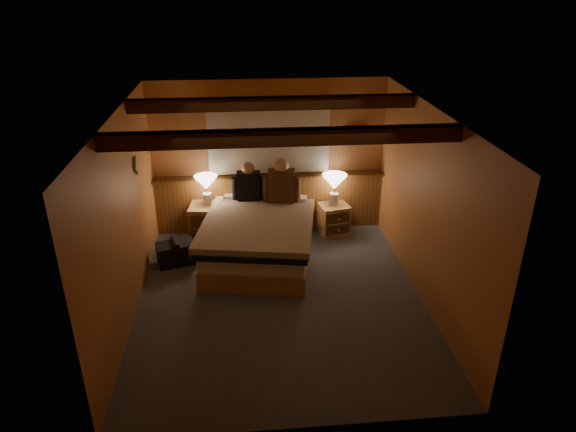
{
  "coord_description": "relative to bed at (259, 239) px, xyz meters",
  "views": [
    {
      "loc": [
        -0.43,
        -5.5,
        3.76
      ],
      "look_at": [
        0.14,
        0.4,
        0.97
      ],
      "focal_mm": 32.0,
      "sensor_mm": 36.0,
      "label": 1
    }
  ],
  "objects": [
    {
      "name": "wall_front",
      "position": [
        0.22,
        -3.12,
        0.86
      ],
      "size": [
        3.6,
        0.0,
        3.6
      ],
      "primitive_type": "plane",
      "rotation": [
        -1.57,
        0.0,
        0.0
      ],
      "color": "#C48446",
      "rests_on": "floor"
    },
    {
      "name": "ceiling_beams",
      "position": [
        0.22,
        -0.87,
        1.97
      ],
      "size": [
        3.6,
        1.65,
        0.16
      ],
      "color": "#4A2812",
      "rests_on": "ceiling"
    },
    {
      "name": "person_left",
      "position": [
        -0.11,
        0.72,
        0.56
      ],
      "size": [
        0.51,
        0.22,
        0.62
      ],
      "rotation": [
        0.0,
        0.0,
        -0.05
      ],
      "color": "black",
      "rests_on": "bed"
    },
    {
      "name": "framed_print",
      "position": [
        1.57,
        1.06,
        1.21
      ],
      "size": [
        0.3,
        0.04,
        0.25
      ],
      "color": "#A38451",
      "rests_on": "wall_back"
    },
    {
      "name": "nightstand_right",
      "position": [
        1.22,
        0.76,
        -0.1
      ],
      "size": [
        0.51,
        0.48,
        0.48
      ],
      "rotation": [
        0.0,
        0.0,
        0.21
      ],
      "color": "tan",
      "rests_on": "floor"
    },
    {
      "name": "wall_left",
      "position": [
        -1.58,
        -1.02,
        0.86
      ],
      "size": [
        0.0,
        4.2,
        4.2
      ],
      "primitive_type": "plane",
      "rotation": [
        1.57,
        0.0,
        1.57
      ],
      "color": "#C48446",
      "rests_on": "floor"
    },
    {
      "name": "person_right",
      "position": [
        0.37,
        0.61,
        0.59
      ],
      "size": [
        0.57,
        0.28,
        0.7
      ],
      "rotation": [
        0.0,
        0.0,
        -0.13
      ],
      "color": "#4E311F",
      "rests_on": "bed"
    },
    {
      "name": "lamp_left",
      "position": [
        -0.75,
        0.77,
        0.56
      ],
      "size": [
        0.35,
        0.35,
        0.46
      ],
      "color": "silver",
      "rests_on": "nightstand_left"
    },
    {
      "name": "coat_rail",
      "position": [
        -1.5,
        0.56,
        1.32
      ],
      "size": [
        0.05,
        0.55,
        0.24
      ],
      "color": "silver",
      "rests_on": "wall_left"
    },
    {
      "name": "floor",
      "position": [
        0.22,
        -1.02,
        -0.34
      ],
      "size": [
        4.2,
        4.2,
        0.0
      ],
      "primitive_type": "plane",
      "color": "#484B55",
      "rests_on": "ground"
    },
    {
      "name": "duffel_bag",
      "position": [
        -1.19,
        0.02,
        -0.18
      ],
      "size": [
        0.59,
        0.45,
        0.37
      ],
      "rotation": [
        0.0,
        0.0,
        0.28
      ],
      "color": "black",
      "rests_on": "floor"
    },
    {
      "name": "nightstand_left",
      "position": [
        -0.76,
        0.72,
        -0.05
      ],
      "size": [
        0.58,
        0.53,
        0.58
      ],
      "rotation": [
        0.0,
        0.0,
        -0.11
      ],
      "color": "tan",
      "rests_on": "floor"
    },
    {
      "name": "lamp_right",
      "position": [
        1.22,
        0.79,
        0.49
      ],
      "size": [
        0.38,
        0.38,
        0.5
      ],
      "color": "silver",
      "rests_on": "nightstand_right"
    },
    {
      "name": "wall_back",
      "position": [
        0.22,
        1.08,
        0.86
      ],
      "size": [
        3.6,
        0.0,
        3.6
      ],
      "primitive_type": "plane",
      "rotation": [
        1.57,
        0.0,
        0.0
      ],
      "color": "#C48446",
      "rests_on": "floor"
    },
    {
      "name": "ceiling",
      "position": [
        0.22,
        -1.02,
        2.06
      ],
      "size": [
        4.2,
        4.2,
        0.0
      ],
      "primitive_type": "plane",
      "rotation": [
        3.14,
        0.0,
        0.0
      ],
      "color": "#B37E43",
      "rests_on": "wall_back"
    },
    {
      "name": "curtain_window",
      "position": [
        0.22,
        1.01,
        1.18
      ],
      "size": [
        2.18,
        0.09,
        1.11
      ],
      "color": "#4A2812",
      "rests_on": "wall_back"
    },
    {
      "name": "wall_right",
      "position": [
        2.02,
        -1.02,
        0.86
      ],
      "size": [
        0.0,
        4.2,
        4.2
      ],
      "primitive_type": "plane",
      "rotation": [
        1.57,
        0.0,
        -1.57
      ],
      "color": "#C48446",
      "rests_on": "floor"
    },
    {
      "name": "wainscot",
      "position": [
        0.22,
        1.02,
        0.14
      ],
      "size": [
        3.6,
        0.23,
        0.94
      ],
      "color": "brown",
      "rests_on": "wall_back"
    },
    {
      "name": "bed",
      "position": [
        0.0,
        0.0,
        0.0
      ],
      "size": [
        1.79,
        2.16,
        0.66
      ],
      "rotation": [
        0.0,
        0.0,
        -0.17
      ],
      "color": "tan",
      "rests_on": "floor"
    }
  ]
}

